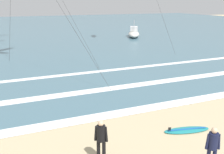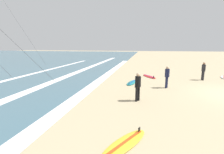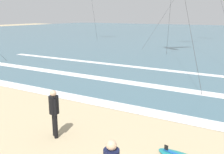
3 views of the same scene
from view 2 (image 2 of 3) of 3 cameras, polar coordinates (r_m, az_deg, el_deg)
wave_foam_shoreline at (r=10.30m, az=-10.87°, el=-6.17°), size 45.93×0.85×0.01m
wave_foam_mid_break at (r=13.12m, az=-24.43°, el=-3.22°), size 58.11×0.84×0.01m
wave_foam_outer_break at (r=17.17m, az=-32.84°, el=-0.81°), size 37.17×0.63×0.01m
surfer_left_near at (r=8.89m, az=9.22°, el=-2.59°), size 0.47×0.36×1.60m
surfer_foreground_main at (r=16.31m, az=29.84°, el=2.33°), size 0.52×0.32×1.60m
surfer_right_near at (r=12.17m, az=19.05°, el=0.66°), size 0.50×0.32×1.60m
surfboard_right_spare at (r=13.31m, az=7.17°, el=-1.95°), size 2.18×1.03×0.25m
surfboard_foreground_flat at (r=18.99m, az=35.12°, el=0.03°), size 2.16×1.40×0.25m
surfboard_near_water at (r=16.18m, az=13.10°, el=0.19°), size 2.13×1.55×0.25m
surfboard_left_pile at (r=5.43m, az=4.64°, el=-22.46°), size 2.12×1.58×0.25m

